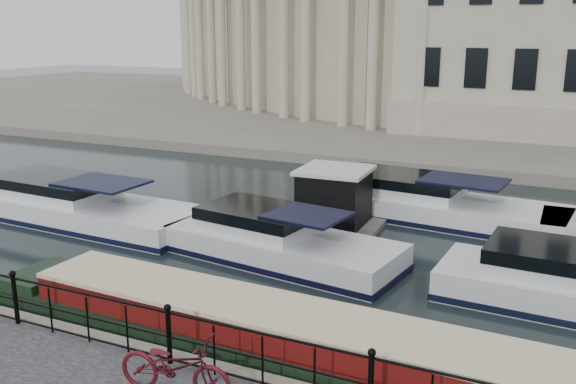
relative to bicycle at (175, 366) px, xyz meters
name	(u,v)px	position (x,y,z in m)	size (l,w,h in m)	color
ground_plane	(230,339)	(-0.75, 3.12, -1.11)	(160.00, 160.00, 0.00)	black
far_bank	(490,115)	(-0.75, 42.12, -0.84)	(120.00, 42.00, 0.55)	#6B665B
railing	(169,332)	(-0.75, 0.87, 0.09)	(24.14, 0.14, 1.22)	black
civic_building	(473,23)	(-1.74, 37.83, 5.93)	(53.55, 31.84, 16.85)	#ADA38C
bicycle	(175,366)	(0.00, 0.00, 0.00)	(0.75, 2.14, 1.12)	#4A0D16
narrowboat	(285,347)	(0.82, 2.69, -0.75)	(15.33, 2.55, 1.56)	black
harbour_hut	(334,201)	(-1.63, 11.81, -0.16)	(3.32, 2.81, 2.20)	#6B665B
cabin_cruisers	(358,231)	(-0.36, 10.66, -0.74)	(26.93, 9.97, 1.99)	white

